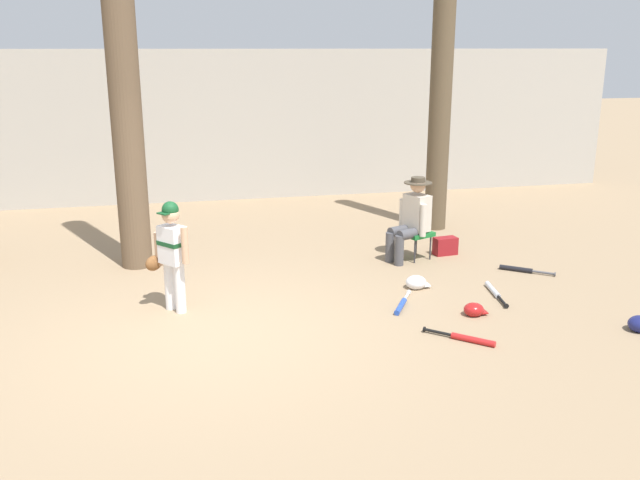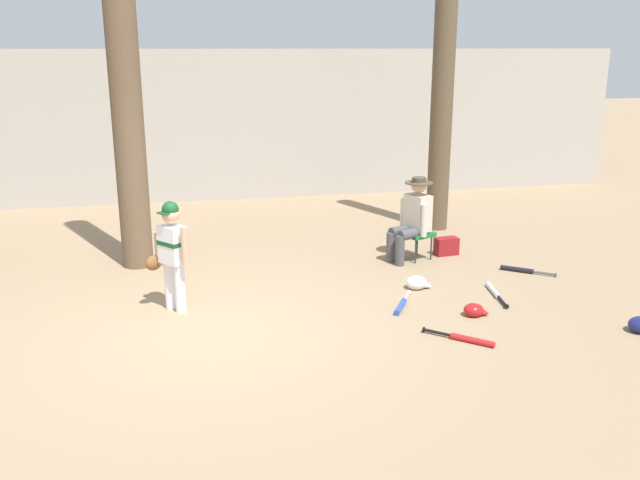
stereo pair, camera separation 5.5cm
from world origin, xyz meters
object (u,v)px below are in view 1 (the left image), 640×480
handbag_beside_stool (445,246)px  bat_red_barrel (467,339)px  tree_near_player (123,78)px  batting_helmet_navy (640,324)px  bat_black_composite (520,270)px  seated_spectator (412,217)px  folding_stool (416,234)px  tree_behind_spectator (441,97)px  bat_blue_youth (402,305)px  batting_helmet_red (474,310)px  young_ballplayer (171,249)px  bat_aluminum_silver (494,291)px  batting_helmet_white (416,282)px

handbag_beside_stool → bat_red_barrel: bearing=-108.3°
tree_near_player → batting_helmet_navy: tree_near_player is taller
handbag_beside_stool → bat_black_composite: bearing=-55.1°
seated_spectator → folding_stool: bearing=22.1°
tree_behind_spectator → bat_blue_youth: tree_behind_spectator is taller
batting_helmet_red → batting_helmet_navy: (1.57, -0.81, 0.01)m
young_ballplayer → batting_helmet_navy: size_ratio=4.11×
tree_behind_spectator → bat_aluminum_silver: tree_behind_spectator is taller
tree_near_player → batting_helmet_red: tree_near_player is taller
tree_behind_spectator → folding_stool: bearing=-120.4°
folding_stool → bat_aluminum_silver: size_ratio=0.64×
handbag_beside_stool → bat_aluminum_silver: 1.72m
handbag_beside_stool → bat_blue_youth: bearing=-125.1°
folding_stool → batting_helmet_navy: (1.47, -3.02, -0.29)m
tree_near_player → handbag_beside_stool: size_ratio=16.74×
bat_aluminum_silver → batting_helmet_navy: 1.74m
young_ballplayer → batting_helmet_red: bearing=-15.1°
folding_stool → bat_blue_youth: 2.01m
tree_near_player → batting_helmet_red: 5.35m
bat_blue_youth → batting_helmet_navy: (2.30, -1.22, 0.05)m
tree_near_player → tree_behind_spectator: (4.87, 1.05, -0.39)m
tree_behind_spectator → seated_spectator: tree_behind_spectator is taller
young_ballplayer → folding_stool: size_ratio=2.50×
tree_near_player → bat_aluminum_silver: 5.51m
young_ballplayer → bat_black_composite: size_ratio=2.11×
tree_behind_spectator → tree_near_player: bearing=-167.9°
batting_helmet_red → batting_helmet_white: bearing=107.9°
bat_black_composite → batting_helmet_red: batting_helmet_red is taller
young_ballplayer → bat_red_barrel: 3.43m
folding_stool → seated_spectator: size_ratio=0.43×
bat_red_barrel → seated_spectator: bearing=82.2°
batting_helmet_white → bat_red_barrel: bearing=-91.7°
young_ballplayer → bat_black_composite: (4.65, 0.42, -0.71)m
tree_near_player → folding_stool: bearing=-7.9°
bat_blue_youth → batting_helmet_navy: 2.60m
tree_behind_spectator → batting_helmet_navy: size_ratio=15.45×
tree_near_player → bat_red_barrel: 5.49m
seated_spectator → bat_blue_youth: size_ratio=1.81×
batting_helmet_red → batting_helmet_navy: 1.77m
bat_black_composite → folding_stool: bearing=143.3°
tree_near_player → bat_black_composite: bearing=-15.6°
seated_spectator → batting_helmet_navy: (1.56, -2.98, -0.56)m
seated_spectator → batting_helmet_red: seated_spectator is taller
young_ballplayer → bat_blue_youth: 2.76m
tree_near_player → seated_spectator: size_ratio=4.74×
handbag_beside_stool → batting_helmet_red: size_ratio=1.23×
bat_black_composite → bat_blue_youth: (-2.03, -0.91, -0.00)m
tree_behind_spectator → seated_spectator: size_ratio=4.08×
tree_near_player → bat_blue_youth: (3.10, -2.34, -2.54)m
bat_red_barrel → handbag_beside_stool: bearing=71.7°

